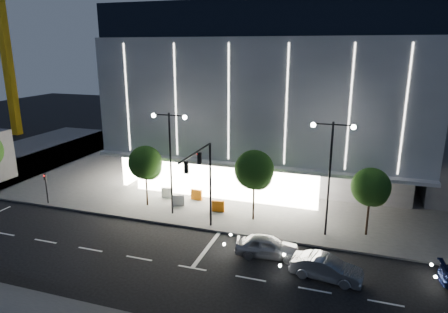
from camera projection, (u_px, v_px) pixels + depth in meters
ground at (175, 253)px, 28.47m from camera, size 160.00×160.00×0.00m
sidewalk_museum at (295, 166)px, 48.90m from camera, size 70.00×40.00×0.15m
museum at (279, 91)px, 45.51m from camera, size 30.00×25.80×18.00m
traffic_mast at (203, 173)px, 29.88m from camera, size 0.33×5.89×7.07m
street_lamp_west at (170, 149)px, 33.29m from camera, size 3.16×0.36×9.00m
street_lamp_east at (330, 163)px, 29.35m from camera, size 3.16×0.36×9.00m
ped_signal_far at (46, 185)px, 36.63m from camera, size 0.22×0.24×3.00m
tower_crane at (5, 4)px, 61.04m from camera, size 32.00×2.00×28.50m
tree_left at (146, 164)px, 35.63m from camera, size 3.02×3.02×5.72m
tree_mid at (254, 172)px, 32.52m from camera, size 3.25×3.25×6.15m
tree_right at (371, 189)px, 29.91m from camera, size 2.91×2.91×5.51m
car_lead at (267, 246)px, 27.80m from camera, size 4.66×2.30×1.53m
car_second at (326, 268)px, 25.11m from camera, size 4.62×2.14×1.47m
barrier_a at (197, 195)px, 37.79m from camera, size 1.11×0.32×1.00m
barrier_b at (167, 193)px, 38.30m from camera, size 1.13×0.45×1.00m
barrier_c at (218, 206)px, 35.09m from camera, size 1.12×0.40×1.00m
barrier_d at (178, 200)px, 36.46m from camera, size 1.12×0.60×1.00m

